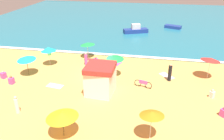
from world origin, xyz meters
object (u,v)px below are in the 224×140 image
(beach_umbrella_4, at_px, (26,58))
(beachgoer_5, at_px, (224,112))
(beach_umbrella_6, at_px, (62,115))
(beachgoer_9, at_px, (49,52))
(beachgoer_4, at_px, (3,75))
(small_boat_1, at_px, (136,30))
(beachgoer_12, at_px, (96,60))
(beach_umbrella_2, at_px, (48,49))
(beachgoer_8, at_px, (212,94))
(beach_umbrella_3, at_px, (152,114))
(beachgoer_7, at_px, (170,73))
(beach_umbrella_0, at_px, (115,58))
(parked_bicycle, at_px, (143,84))
(beachgoer_10, at_px, (86,59))
(beach_umbrella_7, at_px, (88,44))
(beachgoer_0, at_px, (17,105))
(small_boat_0, at_px, (173,27))
(beachgoer_1, at_px, (11,80))
(beach_umbrella_5, at_px, (211,59))
(lifeguard_cabana, at_px, (100,79))

(beach_umbrella_4, height_order, beachgoer_5, beach_umbrella_4)
(beach_umbrella_6, xyz_separation_m, beachgoer_9, (-7.82, 14.62, -1.40))
(beachgoer_4, relative_size, small_boat_1, 0.19)
(beachgoer_12, bearing_deg, beach_umbrella_2, -161.67)
(beachgoer_8, height_order, beachgoer_9, beachgoer_9)
(small_boat_1, bearing_deg, beach_umbrella_2, -119.19)
(beach_umbrella_3, height_order, beachgoer_5, beach_umbrella_3)
(beachgoer_5, relative_size, beachgoer_7, 0.45)
(beach_umbrella_0, distance_m, beachgoer_12, 4.79)
(small_boat_1, bearing_deg, beachgoer_7, -73.15)
(beach_umbrella_3, bearing_deg, beach_umbrella_6, -172.57)
(beachgoer_7, bearing_deg, beachgoer_5, -53.56)
(parked_bicycle, relative_size, beachgoer_10, 1.15)
(beach_umbrella_7, bearing_deg, beachgoer_9, -179.49)
(beachgoer_7, distance_m, beachgoer_9, 16.13)
(beach_umbrella_6, xyz_separation_m, beachgoer_0, (-4.75, 1.91, -1.02))
(beach_umbrella_6, bearing_deg, small_boat_0, 74.10)
(beach_umbrella_4, distance_m, parked_bicycle, 12.59)
(small_boat_0, bearing_deg, beachgoer_4, -127.66)
(beach_umbrella_0, height_order, beach_umbrella_2, beach_umbrella_0)
(beach_umbrella_7, bearing_deg, beach_umbrella_4, -128.99)
(beachgoer_1, xyz_separation_m, beachgoer_4, (-1.57, 1.00, -0.03))
(beachgoer_8, bearing_deg, beach_umbrella_5, 85.58)
(beachgoer_9, bearing_deg, beach_umbrella_7, 0.51)
(beachgoer_8, xyz_separation_m, small_boat_1, (-8.88, 19.79, 0.22))
(beachgoer_0, relative_size, beachgoer_7, 0.82)
(beachgoer_5, bearing_deg, small_boat_0, 95.76)
(lifeguard_cabana, bearing_deg, beachgoer_7, 29.79)
(beachgoer_0, bearing_deg, beachgoer_12, 72.02)
(beach_umbrella_5, xyz_separation_m, beachgoer_1, (-19.77, -5.09, -1.78))
(beach_umbrella_6, bearing_deg, beachgoer_8, 32.99)
(beach_umbrella_0, relative_size, beach_umbrella_2, 1.07)
(parked_bicycle, xyz_separation_m, beachgoer_1, (-13.16, -1.78, -0.00))
(beach_umbrella_7, distance_m, beachgoer_5, 17.47)
(beachgoer_1, xyz_separation_m, beachgoer_9, (0.29, 8.27, -0.00))
(beach_umbrella_0, distance_m, beachgoer_0, 10.56)
(beach_umbrella_4, bearing_deg, small_boat_0, 54.47)
(small_boat_1, bearing_deg, small_boat_0, 33.86)
(beach_umbrella_4, height_order, beachgoer_12, beach_umbrella_4)
(beach_umbrella_2, height_order, beach_umbrella_3, beach_umbrella_3)
(parked_bicycle, xyz_separation_m, beachgoer_12, (-6.12, 5.09, -0.07))
(beachgoer_7, xyz_separation_m, beachgoer_12, (-8.71, 3.16, -0.57))
(beachgoer_10, bearing_deg, beachgoer_8, -20.60)
(beachgoer_0, height_order, small_boat_0, beachgoer_0)
(beachgoer_4, bearing_deg, beach_umbrella_6, -37.21)
(beachgoer_0, bearing_deg, beachgoer_9, 103.60)
(beach_umbrella_2, distance_m, beachgoer_12, 5.75)
(beachgoer_4, height_order, beachgoer_12, beachgoer_4)
(lifeguard_cabana, xyz_separation_m, beachgoer_12, (-2.25, 6.86, -1.12))
(beach_umbrella_3, distance_m, beach_umbrella_4, 15.54)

